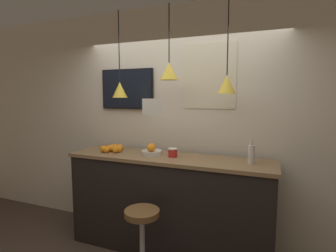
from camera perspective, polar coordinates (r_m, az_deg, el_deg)
back_wall at (r=3.30m, az=2.53°, el=0.42°), size 8.00×0.06×2.90m
service_counter at (r=3.17m, az=-0.00°, el=-16.54°), size 2.35×0.57×1.12m
bar_stool at (r=2.78m, az=-5.63°, el=-22.56°), size 0.42×0.42×0.70m
fruit_bowl at (r=3.06m, az=-3.58°, el=-5.46°), size 0.24×0.24×0.14m
orange_pile at (r=3.33m, az=-11.98°, el=-4.79°), size 0.25×0.29×0.09m
juice_bottle at (r=2.79m, az=17.66°, el=-5.85°), size 0.07×0.07×0.24m
spread_jar at (r=2.97m, az=1.04°, el=-5.80°), size 0.11×0.11×0.10m
pendant_lamp_left at (r=3.23m, az=-10.44°, el=7.91°), size 0.18×0.18×1.02m
pendant_lamp_middle at (r=2.96m, az=0.22°, el=11.91°), size 0.21×0.21×0.82m
pendant_lamp_right at (r=2.78m, az=12.68°, el=8.99°), size 0.18×0.18×0.98m
mounted_tv at (r=3.54m, az=-8.89°, el=7.94°), size 0.75×0.04×0.52m
hanging_menu_board at (r=2.76m, az=-3.38°, el=4.22°), size 0.24×0.01×0.17m
wall_poster at (r=3.15m, az=9.04°, el=10.71°), size 0.61×0.01×0.76m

